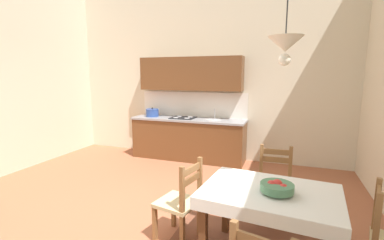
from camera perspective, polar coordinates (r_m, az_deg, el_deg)
The scene contains 8 objects.
ground_plane at distance 3.78m, azimuth -12.14°, elevation -20.42°, with size 6.69×6.49×0.10m, color #A86042.
wall_back at distance 6.04m, azimuth 2.57°, elevation 11.63°, with size 6.69×0.12×4.11m, color beige.
kitchen_cabinetry at distance 5.88m, azimuth -0.71°, elevation -0.02°, with size 2.48×0.63×2.20m.
dining_table at distance 2.79m, azimuth 15.97°, elevation -16.67°, with size 1.33×0.99×0.75m.
dining_chair_tv_side at distance 3.11m, azimuth -2.41°, elevation -16.94°, with size 0.49×0.49×0.93m.
dining_chair_kitchen_side at distance 3.68m, azimuth 16.97°, elevation -13.04°, with size 0.44×0.44×0.93m.
fruit_bowl at distance 2.65m, azimuth 17.44°, elevation -13.36°, with size 0.30×0.30×0.12m.
pendant_lamp at distance 2.67m, azimuth 19.04°, elevation 14.68°, with size 0.32×0.32×0.80m.
Camera 1 is at (1.78, -2.77, 1.82)m, focal length 25.34 mm.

